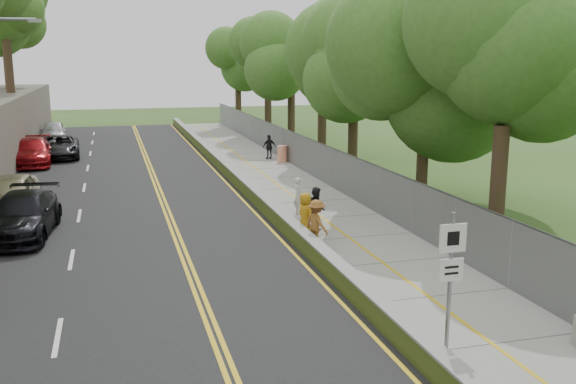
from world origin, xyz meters
TOP-DOWN VIEW (x-y plane):
  - ground at (0.00, 0.00)m, footprint 140.00×140.00m
  - road at (-5.40, 15.00)m, footprint 11.20×66.00m
  - sidewalk at (2.55, 15.00)m, footprint 4.20×66.00m
  - jersey_barrier at (0.25, 15.00)m, footprint 0.42×66.00m
  - chainlink_fence at (4.65, 15.00)m, footprint 0.04×66.00m
  - trees_fenceside at (7.00, 15.00)m, footprint 7.00×66.00m
  - signpost at (1.05, -3.02)m, footprint 0.62×0.09m
  - construction_barrel at (4.30, 23.10)m, footprint 0.61×0.61m
  - car_3 at (-9.00, 9.36)m, footprint 2.62×5.43m
  - car_4 at (-9.85, 12.88)m, footprint 2.16×4.95m
  - car_5 at (-10.60, 26.28)m, footprint 1.61×4.17m
  - car_6 at (-9.00, 28.51)m, footprint 2.60×5.25m
  - car_7 at (-10.36, 25.99)m, footprint 2.38×5.46m
  - car_8 at (-10.02, 37.28)m, footprint 2.03×4.64m
  - painter_0 at (0.75, 6.60)m, footprint 0.72×0.89m
  - painter_1 at (1.45, 9.86)m, footprint 0.39×0.57m
  - painter_2 at (1.45, 7.49)m, footprint 0.65×0.81m
  - painter_3 at (0.75, 5.28)m, footprint 0.92×1.18m
  - person_far at (3.82, 24.45)m, footprint 0.95×0.53m

SIDE VIEW (x-z plane):
  - ground at x=0.00m, z-range 0.00..0.00m
  - road at x=-5.40m, z-range 0.00..0.04m
  - sidewalk at x=2.55m, z-range 0.00..0.05m
  - jersey_barrier at x=0.25m, z-range 0.00..0.60m
  - construction_barrel at x=4.30m, z-range 0.05..1.05m
  - car_5 at x=-10.60m, z-range 0.04..1.40m
  - car_6 at x=-9.00m, z-range 0.04..1.47m
  - car_3 at x=-9.00m, z-range 0.04..1.56m
  - painter_1 at x=1.45m, z-range 0.05..1.58m
  - person_far at x=3.82m, z-range 0.05..1.58m
  - car_8 at x=-10.02m, z-range 0.04..1.59m
  - car_7 at x=-10.36m, z-range 0.04..1.60m
  - painter_2 at x=1.45m, z-range 0.05..1.64m
  - painter_0 at x=0.75m, z-range 0.05..1.64m
  - painter_3 at x=0.75m, z-range 0.05..1.66m
  - car_4 at x=-9.85m, z-range 0.04..1.70m
  - chainlink_fence at x=4.65m, z-range 0.00..2.00m
  - signpost at x=1.05m, z-range 0.41..3.51m
  - trees_fenceside at x=7.00m, z-range 0.00..14.00m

